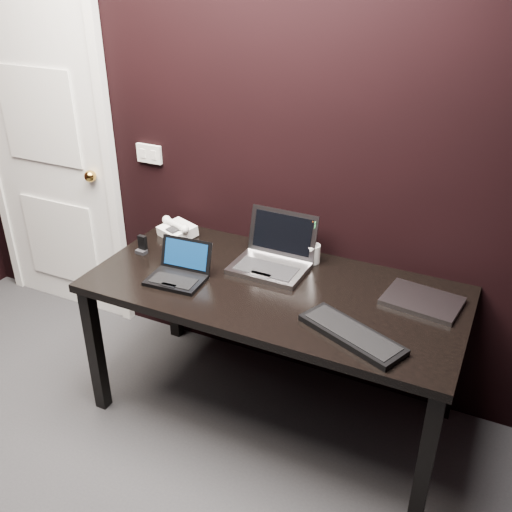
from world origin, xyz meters
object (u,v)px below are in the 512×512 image
at_px(desk, 274,300).
at_px(mobile_phone, 142,247).
at_px(door, 47,150).
at_px(netbook, 179,273).
at_px(closed_laptop, 422,301).
at_px(desk_phone, 177,230).
at_px(silver_laptop, 273,258).
at_px(pen_cup, 313,253).
at_px(ext_keyboard, 352,334).

relative_size(desk, mobile_phone, 18.44).
height_order(door, netbook, door).
height_order(netbook, closed_laptop, netbook).
xyz_separation_m(desk_phone, mobile_phone, (-0.05, -0.24, -0.00)).
relative_size(netbook, closed_laptop, 0.78).
distance_m(silver_laptop, pen_cup, 0.20).
distance_m(ext_keyboard, pen_cup, 0.63).
xyz_separation_m(door, netbook, (1.22, -0.51, -0.27)).
bearing_deg(pen_cup, mobile_phone, -160.71).
bearing_deg(desk, pen_cup, 75.68).
bearing_deg(desk_phone, desk, -19.91).
bearing_deg(pen_cup, silver_laptop, -140.24).
xyz_separation_m(door, pen_cup, (1.72, -0.09, -0.25)).
height_order(desk, pen_cup, pen_cup).
distance_m(door, silver_laptop, 1.60).
bearing_deg(desk, mobile_phone, 179.38).
distance_m(netbook, desk_phone, 0.46).
xyz_separation_m(desk, netbook, (-0.42, -0.13, 0.11)).
bearing_deg(ext_keyboard, door, 163.96).
distance_m(desk, desk_phone, 0.73).
bearing_deg(netbook, door, 157.43).
bearing_deg(desk, netbook, -162.45).
xyz_separation_m(netbook, desk_phone, (-0.25, 0.38, 0.00)).
distance_m(desk, closed_laptop, 0.66).
xyz_separation_m(silver_laptop, pen_cup, (0.15, 0.13, 0.00)).
xyz_separation_m(door, desk, (1.65, -0.38, -0.38)).
height_order(silver_laptop, mobile_phone, silver_laptop).
bearing_deg(ext_keyboard, pen_cup, 125.09).
bearing_deg(door, ext_keyboard, -16.04).
distance_m(desk, mobile_phone, 0.74).
bearing_deg(desk, desk_phone, 160.09).
bearing_deg(pen_cup, door, 177.15).
height_order(closed_laptop, desk_phone, desk_phone).
xyz_separation_m(desk, closed_laptop, (0.63, 0.15, 0.09)).
bearing_deg(door, netbook, -22.57).
distance_m(desk_phone, pen_cup, 0.75).
relative_size(door, silver_laptop, 6.07).
bearing_deg(door, closed_laptop, -5.71).
height_order(door, pen_cup, door).
bearing_deg(netbook, silver_laptop, 40.68).
distance_m(closed_laptop, pen_cup, 0.58).
bearing_deg(desk_phone, netbook, -56.21).
distance_m(door, ext_keyboard, 2.19).
xyz_separation_m(desk_phone, pen_cup, (0.75, 0.04, 0.01)).
relative_size(desk, netbook, 6.30).
distance_m(door, netbook, 1.35).
height_order(silver_laptop, ext_keyboard, silver_laptop).
xyz_separation_m(closed_laptop, desk_phone, (-1.31, 0.10, 0.03)).
relative_size(door, ext_keyboard, 4.59).
distance_m(closed_laptop, desk_phone, 1.32).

